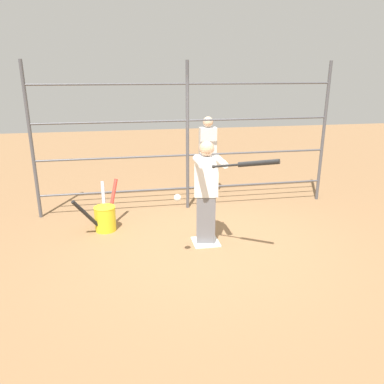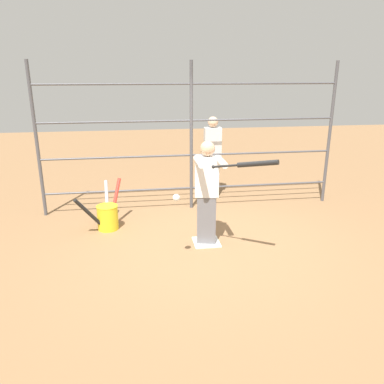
{
  "view_description": "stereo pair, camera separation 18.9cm",
  "coord_description": "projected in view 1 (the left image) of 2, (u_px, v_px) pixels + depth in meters",
  "views": [
    {
      "loc": [
        1.19,
        5.17,
        2.54
      ],
      "look_at": [
        0.26,
        0.24,
        0.92
      ],
      "focal_mm": 35.0,
      "sensor_mm": 36.0,
      "label": 1
    },
    {
      "loc": [
        1.0,
        5.2,
        2.54
      ],
      "look_at": [
        0.26,
        0.24,
        0.92
      ],
      "focal_mm": 35.0,
      "sensor_mm": 36.0,
      "label": 2
    }
  ],
  "objects": [
    {
      "name": "baseball_bat_swinging",
      "position": [
        253.0,
        164.0,
        4.75
      ],
      "size": [
        0.74,
        0.6,
        0.23
      ],
      "color": "black"
    },
    {
      "name": "softball_in_flight",
      "position": [
        177.0,
        198.0,
        4.87
      ],
      "size": [
        0.1,
        0.1,
        0.1
      ],
      "color": "white"
    },
    {
      "name": "bat_bucket",
      "position": [
        105.0,
        217.0,
        6.22
      ],
      "size": [
        0.73,
        0.93,
        0.77
      ],
      "color": "yellow",
      "rests_on": "ground"
    },
    {
      "name": "fence_backstop",
      "position": [
        187.0,
        138.0,
        6.9
      ],
      "size": [
        5.52,
        0.06,
        2.73
      ],
      "color": "#4C4C51",
      "rests_on": "ground"
    },
    {
      "name": "bystander_behind_fence",
      "position": [
        208.0,
        155.0,
        7.8
      ],
      "size": [
        0.35,
        0.21,
        1.67
      ],
      "color": "#3F3F47",
      "rests_on": "ground"
    },
    {
      "name": "ground_plane",
      "position": [
        206.0,
        242.0,
        5.82
      ],
      "size": [
        24.0,
        24.0,
        0.0
      ],
      "primitive_type": "plane",
      "color": "olive"
    },
    {
      "name": "home_plate",
      "position": [
        206.0,
        242.0,
        5.82
      ],
      "size": [
        0.4,
        0.4,
        0.02
      ],
      "color": "white",
      "rests_on": "ground"
    },
    {
      "name": "batter",
      "position": [
        206.0,
        190.0,
        5.54
      ],
      "size": [
        0.4,
        0.6,
        1.59
      ],
      "color": "slate",
      "rests_on": "ground"
    }
  ]
}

